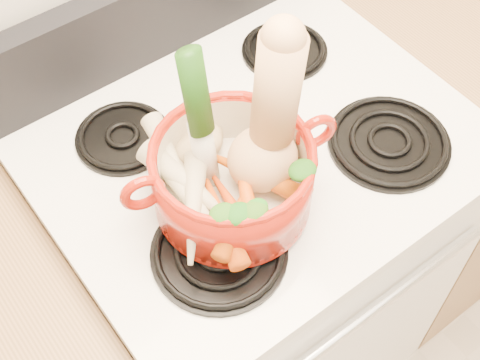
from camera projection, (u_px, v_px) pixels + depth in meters
stove_body at (249, 267)px, 1.62m from camera, size 0.76×0.65×0.92m
cooktop at (252, 143)px, 1.23m from camera, size 0.78×0.67×0.03m
control_backsplash at (158, 13)px, 1.29m from camera, size 0.76×0.05×0.18m
oven_handle at (366, 315)px, 1.20m from camera, size 0.60×0.02×0.02m
burner_front_left at (219, 251)px, 1.07m from camera, size 0.22×0.22×0.02m
burner_front_right at (389, 141)px, 1.21m from camera, size 0.22×0.22×0.02m
burner_back_left at (123, 136)px, 1.21m from camera, size 0.17×0.17×0.02m
burner_back_right at (285, 49)px, 1.35m from camera, size 0.17×0.17×0.02m
dutch_oven at (233, 178)px, 1.07m from camera, size 0.31×0.31×0.13m
pot_handle_left at (142, 193)px, 1.00m from camera, size 0.07×0.03×0.07m
pot_handle_right at (316, 132)px, 1.07m from camera, size 0.07×0.03×0.07m
squash at (274, 114)px, 1.00m from camera, size 0.16×0.15×0.30m
leek at (202, 121)px, 1.01m from camera, size 0.04×0.08×0.28m
ginger at (198, 147)px, 1.12m from camera, size 0.09×0.07×0.05m
parsnip_0 at (201, 191)px, 1.07m from camera, size 0.08×0.22×0.06m
parsnip_1 at (194, 201)px, 1.05m from camera, size 0.06×0.23×0.07m
parsnip_2 at (193, 186)px, 1.06m from camera, size 0.09×0.22×0.06m
parsnip_3 at (193, 207)px, 1.03m from camera, size 0.15×0.17×0.06m
parsnip_4 at (174, 164)px, 1.07m from camera, size 0.07×0.20×0.06m
carrot_0 at (233, 206)px, 1.06m from camera, size 0.04×0.15×0.04m
carrot_1 at (223, 223)px, 1.04m from camera, size 0.08×0.17×0.05m
carrot_2 at (256, 177)px, 1.07m from camera, size 0.12×0.19×0.05m
carrot_3 at (236, 219)px, 1.02m from camera, size 0.14×0.11×0.04m
carrot_4 at (246, 191)px, 1.05m from camera, size 0.10×0.16×0.05m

